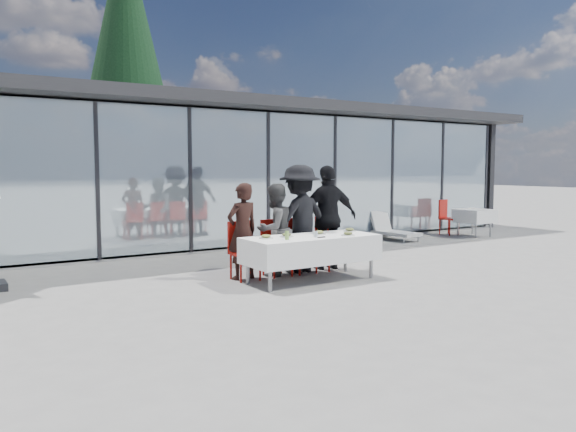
# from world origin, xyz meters

# --- Properties ---
(ground) EXTENTS (90.00, 90.00, 0.00)m
(ground) POSITION_xyz_m (0.00, 0.00, 0.00)
(ground) COLOR gray
(ground) RESTS_ON ground
(pavilion) EXTENTS (14.80, 8.80, 3.44)m
(pavilion) POSITION_xyz_m (2.00, 8.16, 2.15)
(pavilion) COLOR gray
(pavilion) RESTS_ON ground
(treeline) EXTENTS (62.50, 2.00, 4.40)m
(treeline) POSITION_xyz_m (-2.00, 28.00, 2.20)
(treeline) COLOR #153611
(treeline) RESTS_ON ground
(dining_table) EXTENTS (2.26, 0.96, 0.75)m
(dining_table) POSITION_xyz_m (-0.36, 0.27, 0.54)
(dining_table) COLOR white
(dining_table) RESTS_ON ground
(diner_a) EXTENTS (0.66, 0.66, 1.62)m
(diner_a) POSITION_xyz_m (-1.24, 1.02, 0.81)
(diner_a) COLOR black
(diner_a) RESTS_ON ground
(diner_chair_a) EXTENTS (0.44, 0.44, 0.97)m
(diner_chair_a) POSITION_xyz_m (-1.24, 1.02, 0.54)
(diner_chair_a) COLOR #AD120B
(diner_chair_a) RESTS_ON ground
(diner_b) EXTENTS (0.95, 0.95, 1.60)m
(diner_b) POSITION_xyz_m (-0.61, 1.02, 0.80)
(diner_b) COLOR #484848
(diner_b) RESTS_ON ground
(diner_chair_b) EXTENTS (0.44, 0.44, 0.97)m
(diner_chair_b) POSITION_xyz_m (-0.61, 1.02, 0.54)
(diner_chair_b) COLOR #AD120B
(diner_chair_b) RESTS_ON ground
(diner_c) EXTENTS (1.45, 1.45, 1.93)m
(diner_c) POSITION_xyz_m (-0.09, 1.02, 0.96)
(diner_c) COLOR black
(diner_c) RESTS_ON ground
(diner_chair_c) EXTENTS (0.44, 0.44, 0.97)m
(diner_chair_c) POSITION_xyz_m (-0.09, 1.02, 0.54)
(diner_chair_c) COLOR #AD120B
(diner_chair_c) RESTS_ON ground
(diner_d) EXTENTS (1.31, 1.31, 1.92)m
(diner_d) POSITION_xyz_m (0.55, 1.02, 0.96)
(diner_d) COLOR black
(diner_d) RESTS_ON ground
(diner_chair_d) EXTENTS (0.44, 0.44, 0.97)m
(diner_chair_d) POSITION_xyz_m (0.55, 1.02, 0.54)
(diner_chair_d) COLOR #AD120B
(diner_chair_d) RESTS_ON ground
(plate_a) EXTENTS (0.23, 0.23, 0.07)m
(plate_a) POSITION_xyz_m (-1.15, 0.39, 0.78)
(plate_a) COLOR white
(plate_a) RESTS_ON dining_table
(plate_b) EXTENTS (0.23, 0.23, 0.07)m
(plate_b) POSITION_xyz_m (-0.77, 0.38, 0.78)
(plate_b) COLOR white
(plate_b) RESTS_ON dining_table
(plate_c) EXTENTS (0.23, 0.23, 0.07)m
(plate_c) POSITION_xyz_m (-0.11, 0.39, 0.78)
(plate_c) COLOR white
(plate_c) RESTS_ON dining_table
(plate_d) EXTENTS (0.23, 0.23, 0.07)m
(plate_d) POSITION_xyz_m (0.58, 0.43, 0.78)
(plate_d) COLOR white
(plate_d) RESTS_ON dining_table
(plate_extra) EXTENTS (0.23, 0.23, 0.07)m
(plate_extra) POSITION_xyz_m (0.19, -0.01, 0.78)
(plate_extra) COLOR white
(plate_extra) RESTS_ON dining_table
(juice_bottle) EXTENTS (0.06, 0.06, 0.14)m
(juice_bottle) POSITION_xyz_m (-0.95, 0.09, 0.82)
(juice_bottle) COLOR #8EC050
(juice_bottle) RESTS_ON dining_table
(drinking_glasses) EXTENTS (0.07, 0.07, 0.10)m
(drinking_glasses) POSITION_xyz_m (-0.39, 0.11, 0.80)
(drinking_glasses) COLOR silver
(drinking_glasses) RESTS_ON dining_table
(folded_eyeglasses) EXTENTS (0.14, 0.03, 0.01)m
(folded_eyeglasses) POSITION_xyz_m (-0.34, 0.01, 0.76)
(folded_eyeglasses) COLOR black
(folded_eyeglasses) RESTS_ON dining_table
(spare_table_right) EXTENTS (0.86, 0.86, 0.74)m
(spare_table_right) POSITION_xyz_m (6.86, 2.83, 0.55)
(spare_table_right) COLOR white
(spare_table_right) RESTS_ON ground
(spare_chair_a) EXTENTS (0.53, 0.53, 0.97)m
(spare_chair_a) POSITION_xyz_m (6.56, 3.54, 0.54)
(spare_chair_a) COLOR #AD120B
(spare_chair_a) RESTS_ON ground
(spare_chair_b) EXTENTS (0.47, 0.47, 0.97)m
(spare_chair_b) POSITION_xyz_m (3.76, 4.16, 0.54)
(spare_chair_b) COLOR #AD120B
(spare_chair_b) RESTS_ON ground
(lounger) EXTENTS (0.68, 1.37, 0.72)m
(lounger) POSITION_xyz_m (4.50, 3.56, 0.26)
(lounger) COLOR silver
(lounger) RESTS_ON ground
(conifer_tree) EXTENTS (4.00, 4.00, 10.50)m
(conifer_tree) POSITION_xyz_m (0.50, 13.00, 5.99)
(conifer_tree) COLOR #382316
(conifer_tree) RESTS_ON ground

